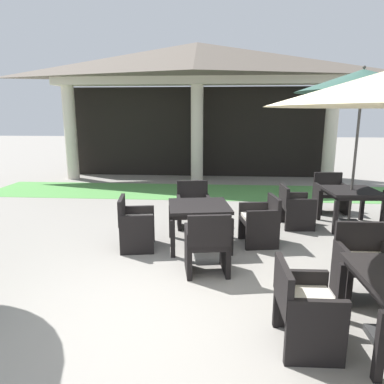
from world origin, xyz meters
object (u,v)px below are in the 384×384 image
at_px(patio_table_near_foreground, 199,210).
at_px(patio_table_mid_right, 351,195).
at_px(patio_chair_near_foreground_south, 207,245).
at_px(patio_chair_near_foreground_east, 260,221).
at_px(patio_chair_near_foreground_north, 193,206).
at_px(patio_chair_mid_left_north, 365,265).
at_px(patio_umbrella_mid_right, 363,82).
at_px(patio_chair_mid_right_west, 295,207).
at_px(patio_chair_mid_left_west, 304,307).
at_px(patio_chair_near_foreground_west, 135,224).
at_px(patio_chair_mid_right_north, 330,194).

distance_m(patio_table_near_foreground, patio_table_mid_right, 3.08).
distance_m(patio_chair_near_foreground_south, patio_chair_near_foreground_east, 1.46).
relative_size(patio_chair_near_foreground_south, patio_chair_near_foreground_north, 1.02).
bearing_deg(patio_chair_near_foreground_south, patio_table_mid_right, 30.68).
bearing_deg(patio_table_near_foreground, patio_chair_mid_left_north, -36.85).
bearing_deg(patio_chair_mid_left_north, patio_umbrella_mid_right, -107.46).
xyz_separation_m(patio_chair_near_foreground_north, patio_umbrella_mid_right, (3.00, 0.20, 2.28)).
bearing_deg(patio_umbrella_mid_right, patio_chair_mid_right_west, -176.77).
bearing_deg(patio_chair_near_foreground_south, patio_chair_mid_left_west, -66.45).
xyz_separation_m(patio_chair_near_foreground_south, patio_chair_mid_right_west, (1.61, 2.18, -0.02)).
bearing_deg(patio_chair_mid_left_west, patio_chair_near_foreground_east, -179.07).
relative_size(patio_table_mid_right, patio_chair_mid_right_west, 1.24).
height_order(patio_chair_mid_left_north, patio_chair_mid_right_west, patio_chair_mid_left_north).
xyz_separation_m(patio_table_near_foreground, patio_chair_near_foreground_west, (-1.02, -0.17, -0.21)).
distance_m(patio_chair_mid_left_west, patio_umbrella_mid_right, 4.67).
relative_size(patio_chair_near_foreground_west, patio_chair_mid_right_west, 1.06).
bearing_deg(patio_chair_mid_left_north, patio_chair_near_foreground_east, -60.16).
distance_m(patio_table_near_foreground, patio_chair_mid_left_north, 2.54).
bearing_deg(patio_table_mid_right, patio_chair_mid_right_west, -176.77).
relative_size(patio_umbrella_mid_right, patio_chair_mid_right_west, 3.71).
height_order(patio_chair_near_foreground_south, patio_chair_near_foreground_east, patio_chair_near_foreground_south).
bearing_deg(patio_table_mid_right, patio_chair_near_foreground_west, -160.21).
xyz_separation_m(patio_chair_near_foreground_east, patio_table_mid_right, (1.81, 1.05, 0.23)).
bearing_deg(patio_chair_near_foreground_east, patio_umbrella_mid_right, -69.28).
distance_m(patio_chair_near_foreground_west, patio_chair_near_foreground_east, 2.06).
bearing_deg(patio_chair_near_foreground_west, patio_table_mid_right, 100.45).
xyz_separation_m(patio_umbrella_mid_right, patio_chair_mid_right_west, (-1.05, -0.06, -2.29)).
distance_m(patio_table_near_foreground, patio_umbrella_mid_right, 3.71).
relative_size(patio_chair_near_foreground_north, patio_table_mid_right, 0.88).
relative_size(patio_table_near_foreground, patio_chair_mid_right_north, 1.29).
xyz_separation_m(patio_chair_near_foreground_north, patio_chair_near_foreground_east, (1.18, -0.85, -0.00)).
xyz_separation_m(patio_chair_mid_left_north, patio_table_mid_right, (0.80, 2.74, 0.22)).
bearing_deg(patio_umbrella_mid_right, patio_chair_mid_left_north, -106.27).
distance_m(patio_chair_near_foreground_west, patio_chair_mid_right_west, 3.10).
bearing_deg(patio_chair_mid_right_west, patio_table_near_foreground, -60.23).
relative_size(patio_table_near_foreground, patio_chair_mid_left_west, 1.37).
distance_m(patio_chair_near_foreground_south, patio_chair_near_foreground_west, 1.46).
xyz_separation_m(patio_chair_near_foreground_south, patio_chair_mid_left_north, (1.86, -0.50, -0.00)).
bearing_deg(patio_chair_mid_right_west, patio_chair_mid_left_west, -13.67).
height_order(patio_chair_near_foreground_south, patio_chair_mid_left_west, patio_chair_near_foreground_south).
xyz_separation_m(patio_table_near_foreground, patio_table_mid_right, (2.83, 1.22, 0.02)).
bearing_deg(patio_chair_mid_right_north, patio_chair_mid_left_west, 67.52).
bearing_deg(patio_chair_mid_right_north, patio_umbrella_mid_right, 90.00).
bearing_deg(patio_chair_mid_left_north, patio_chair_near_foreground_south, -16.31).
height_order(patio_chair_mid_left_west, patio_chair_mid_right_west, patio_chair_mid_left_west).
bearing_deg(patio_chair_near_foreground_north, patio_chair_mid_right_north, -166.35).
relative_size(patio_chair_near_foreground_north, patio_chair_near_foreground_east, 1.06).
height_order(patio_chair_near_foreground_east, patio_chair_mid_left_west, patio_chair_near_foreground_east).
bearing_deg(patio_chair_near_foreground_north, patio_chair_near_foreground_east, 134.84).
bearing_deg(patio_chair_near_foreground_east, patio_table_near_foreground, 90.00).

